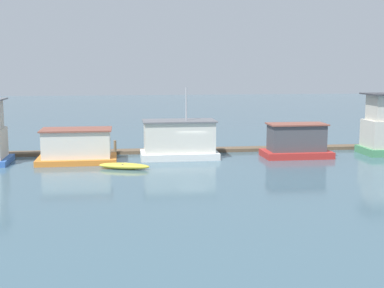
{
  "coord_description": "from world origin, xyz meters",
  "views": [
    {
      "loc": [
        -5.87,
        -45.04,
        7.96
      ],
      "look_at": [
        0.0,
        -1.0,
        1.4
      ],
      "focal_mm": 50.0,
      "sensor_mm": 36.0,
      "label": 1
    }
  ],
  "objects_px": {
    "mooring_post_far_right": "(115,148)",
    "mooring_post_centre": "(371,139)",
    "houseboat_white": "(179,140)",
    "houseboat_orange": "(77,147)",
    "dinghy_yellow": "(124,166)",
    "houseboat_red": "(296,142)"
  },
  "relations": [
    {
      "from": "houseboat_orange",
      "to": "houseboat_white",
      "type": "height_order",
      "value": "houseboat_white"
    },
    {
      "from": "houseboat_orange",
      "to": "mooring_post_far_right",
      "type": "height_order",
      "value": "houseboat_orange"
    },
    {
      "from": "mooring_post_centre",
      "to": "houseboat_orange",
      "type": "bearing_deg",
      "value": -173.69
    },
    {
      "from": "mooring_post_far_right",
      "to": "mooring_post_centre",
      "type": "bearing_deg",
      "value": 0.0
    },
    {
      "from": "houseboat_white",
      "to": "houseboat_red",
      "type": "bearing_deg",
      "value": -4.64
    },
    {
      "from": "houseboat_white",
      "to": "houseboat_orange",
      "type": "bearing_deg",
      "value": -174.17
    },
    {
      "from": "mooring_post_far_right",
      "to": "mooring_post_centre",
      "type": "xyz_separation_m",
      "value": [
        24.11,
        0.0,
        0.32
      ]
    },
    {
      "from": "dinghy_yellow",
      "to": "mooring_post_centre",
      "type": "relative_size",
      "value": 2.12
    },
    {
      "from": "houseboat_red",
      "to": "mooring_post_centre",
      "type": "relative_size",
      "value": 2.98
    },
    {
      "from": "houseboat_red",
      "to": "dinghy_yellow",
      "type": "bearing_deg",
      "value": -166.46
    },
    {
      "from": "mooring_post_far_right",
      "to": "mooring_post_centre",
      "type": "relative_size",
      "value": 0.68
    },
    {
      "from": "houseboat_white",
      "to": "mooring_post_far_right",
      "type": "distance_m",
      "value": 5.98
    },
    {
      "from": "houseboat_orange",
      "to": "houseboat_red",
      "type": "distance_m",
      "value": 18.82
    },
    {
      "from": "mooring_post_centre",
      "to": "dinghy_yellow",
      "type": "bearing_deg",
      "value": -164.29
    },
    {
      "from": "houseboat_red",
      "to": "dinghy_yellow",
      "type": "relative_size",
      "value": 1.4
    },
    {
      "from": "houseboat_red",
      "to": "mooring_post_far_right",
      "type": "distance_m",
      "value": 16.02
    },
    {
      "from": "houseboat_orange",
      "to": "mooring_post_far_right",
      "type": "xyz_separation_m",
      "value": [
        3.09,
        3.01,
        -0.64
      ]
    },
    {
      "from": "houseboat_white",
      "to": "mooring_post_centre",
      "type": "xyz_separation_m",
      "value": [
        18.59,
        2.13,
        -0.59
      ]
    },
    {
      "from": "dinghy_yellow",
      "to": "mooring_post_far_right",
      "type": "xyz_separation_m",
      "value": [
        -0.74,
        6.57,
        0.42
      ]
    },
    {
      "from": "houseboat_orange",
      "to": "dinghy_yellow",
      "type": "bearing_deg",
      "value": -42.91
    },
    {
      "from": "houseboat_white",
      "to": "mooring_post_far_right",
      "type": "height_order",
      "value": "houseboat_white"
    },
    {
      "from": "houseboat_orange",
      "to": "houseboat_white",
      "type": "xyz_separation_m",
      "value": [
        8.6,
        0.88,
        0.27
      ]
    }
  ]
}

